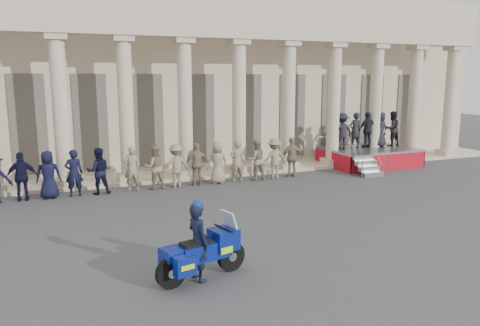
{
  "coord_description": "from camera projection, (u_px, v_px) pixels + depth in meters",
  "views": [
    {
      "loc": [
        -4.34,
        -12.33,
        4.59
      ],
      "look_at": [
        1.81,
        2.75,
        1.6
      ],
      "focal_mm": 35.0,
      "sensor_mm": 36.0,
      "label": 1
    }
  ],
  "objects": [
    {
      "name": "ground",
      "position": [
        218.0,
        237.0,
        13.67
      ],
      "size": [
        90.0,
        90.0,
        0.0
      ],
      "primitive_type": "plane",
      "color": "#3A3A3C",
      "rests_on": "ground"
    },
    {
      "name": "reviewing_stand",
      "position": [
        368.0,
        136.0,
        24.53
      ],
      "size": [
        4.56,
        4.3,
        2.79
      ],
      "color": "gray",
      "rests_on": "ground"
    },
    {
      "name": "officer_rank",
      "position": [
        58.0,
        174.0,
        17.96
      ],
      "size": [
        21.74,
        0.7,
        1.86
      ],
      "color": "black",
      "rests_on": "ground"
    },
    {
      "name": "motorcycle",
      "position": [
        203.0,
        252.0,
        10.71
      ],
      "size": [
        2.3,
        1.19,
        1.5
      ],
      "rotation": [
        0.0,
        0.0,
        0.25
      ],
      "color": "black",
      "rests_on": "ground"
    },
    {
      "name": "rider",
      "position": [
        198.0,
        241.0,
        10.58
      ],
      "size": [
        0.59,
        0.75,
        1.91
      ],
      "rotation": [
        0.0,
        0.0,
        1.82
      ],
      "color": "black",
      "rests_on": "ground"
    },
    {
      "name": "building",
      "position": [
        130.0,
        79.0,
        26.28
      ],
      "size": [
        40.0,
        12.5,
        9.0
      ],
      "color": "#BEAB8E",
      "rests_on": "ground"
    }
  ]
}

